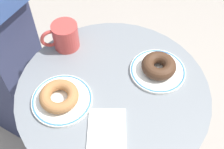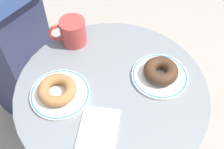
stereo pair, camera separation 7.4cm
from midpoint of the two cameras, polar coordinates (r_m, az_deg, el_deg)
The scene contains 7 objects.
cafe_table at distance 1.10m, azimuth -1.81°, elevation -10.25°, with size 0.63×0.63×0.74m.
plate_left at distance 0.89m, azimuth -12.61°, elevation -5.24°, with size 0.19×0.19×0.01m.
plate_right at distance 0.94m, azimuth 7.15°, elevation 0.66°, with size 0.19×0.19×0.01m.
donut_cinnamon at distance 0.87m, azimuth -13.29°, elevation -4.35°, with size 0.12×0.12×0.03m, color #A36B3D.
donut_chocolate at distance 0.92m, azimuth 7.31°, elevation 1.67°, with size 0.11×0.11×0.04m, color #422819.
paper_napkin at distance 0.82m, azimuth -3.71°, elevation -11.47°, with size 0.11×0.14×0.01m, color white.
coffee_mug at distance 1.00m, azimuth -11.86°, elevation 7.62°, with size 0.13×0.09×0.10m.
Camera 1 is at (-0.14, -0.49, 1.48)m, focal length 44.48 mm.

